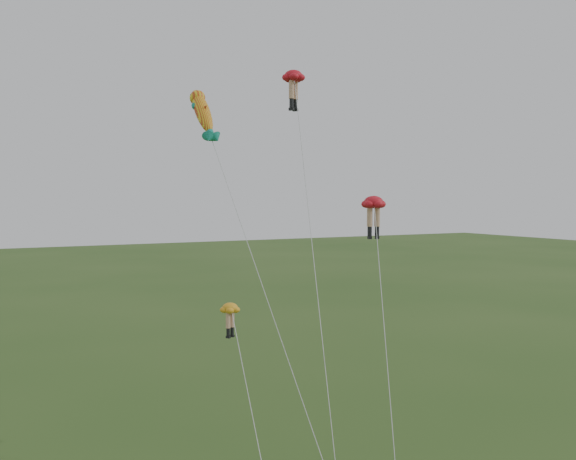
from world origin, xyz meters
name	(u,v)px	position (x,y,z in m)	size (l,w,h in m)	color
legs_kite_red_high	(294,85)	(3.47, 9.75, 19.07)	(5.04, 12.36, 19.98)	red
legs_kite_red_mid	(374,211)	(4.62, 3.61, 12.07)	(4.82, 8.26, 12.82)	red
legs_kite_yellow	(232,320)	(-3.00, 3.68, 7.31)	(1.33, 6.42, 8.04)	orange
fish_kite	(203,113)	(-1.82, 10.26, 17.25)	(1.95, 13.28, 18.88)	yellow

